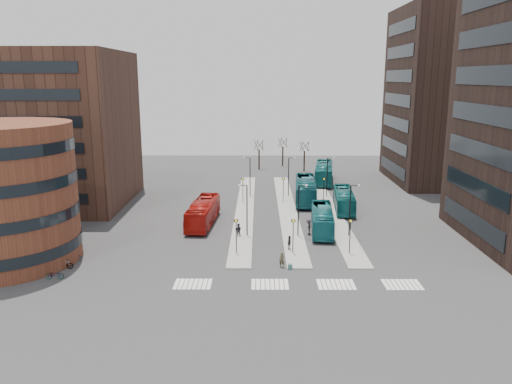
{
  "coord_description": "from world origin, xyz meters",
  "views": [
    {
      "loc": [
        -1.99,
        -38.17,
        18.35
      ],
      "look_at": [
        -2.36,
        19.53,
        5.0
      ],
      "focal_mm": 35.0,
      "sensor_mm": 36.0,
      "label": 1
    }
  ],
  "objects_px": {
    "teal_bus_b": "(306,190)",
    "bicycle_mid": "(64,264)",
    "suitcase": "(290,267)",
    "commuter_c": "(309,227)",
    "bicycle_far": "(73,257)",
    "teal_bus_a": "(322,219)",
    "teal_bus_c": "(344,200)",
    "traveller": "(282,260)",
    "commuter_a": "(238,230)",
    "bicycle_near": "(54,275)",
    "red_bus": "(203,212)",
    "commuter_b": "(289,243)",
    "teal_bus_d": "(324,173)"
  },
  "relations": [
    {
      "from": "red_bus",
      "to": "commuter_a",
      "type": "distance_m",
      "value": 6.93
    },
    {
      "from": "commuter_a",
      "to": "bicycle_far",
      "type": "distance_m",
      "value": 18.38
    },
    {
      "from": "bicycle_near",
      "to": "red_bus",
      "type": "bearing_deg",
      "value": -37.44
    },
    {
      "from": "traveller",
      "to": "red_bus",
      "type": "bearing_deg",
      "value": 125.8
    },
    {
      "from": "suitcase",
      "to": "bicycle_far",
      "type": "distance_m",
      "value": 22.16
    },
    {
      "from": "red_bus",
      "to": "teal_bus_b",
      "type": "bearing_deg",
      "value": 45.22
    },
    {
      "from": "suitcase",
      "to": "teal_bus_b",
      "type": "relative_size",
      "value": 0.04
    },
    {
      "from": "commuter_c",
      "to": "bicycle_far",
      "type": "relative_size",
      "value": 1.16
    },
    {
      "from": "red_bus",
      "to": "teal_bus_d",
      "type": "height_order",
      "value": "teal_bus_d"
    },
    {
      "from": "bicycle_far",
      "to": "teal_bus_a",
      "type": "bearing_deg",
      "value": -89.98
    },
    {
      "from": "teal_bus_c",
      "to": "traveller",
      "type": "height_order",
      "value": "teal_bus_c"
    },
    {
      "from": "bicycle_far",
      "to": "bicycle_mid",
      "type": "bearing_deg",
      "value": 158.88
    },
    {
      "from": "red_bus",
      "to": "teal_bus_a",
      "type": "bearing_deg",
      "value": -6.1
    },
    {
      "from": "teal_bus_b",
      "to": "commuter_b",
      "type": "relative_size",
      "value": 7.53
    },
    {
      "from": "red_bus",
      "to": "bicycle_mid",
      "type": "xyz_separation_m",
      "value": [
        -11.9,
        -15.34,
        -1.06
      ]
    },
    {
      "from": "teal_bus_b",
      "to": "bicycle_mid",
      "type": "xyz_separation_m",
      "value": [
        -26.01,
        -27.55,
        -1.23
      ]
    },
    {
      "from": "teal_bus_c",
      "to": "bicycle_near",
      "type": "relative_size",
      "value": 6.33
    },
    {
      "from": "bicycle_near",
      "to": "bicycle_far",
      "type": "bearing_deg",
      "value": -3.65
    },
    {
      "from": "teal_bus_a",
      "to": "teal_bus_b",
      "type": "height_order",
      "value": "teal_bus_b"
    },
    {
      "from": "bicycle_mid",
      "to": "bicycle_far",
      "type": "relative_size",
      "value": 1.08
    },
    {
      "from": "commuter_b",
      "to": "bicycle_near",
      "type": "bearing_deg",
      "value": 115.6
    },
    {
      "from": "traveller",
      "to": "commuter_a",
      "type": "height_order",
      "value": "commuter_a"
    },
    {
      "from": "commuter_a",
      "to": "commuter_c",
      "type": "bearing_deg",
      "value": -170.8
    },
    {
      "from": "bicycle_near",
      "to": "bicycle_mid",
      "type": "xyz_separation_m",
      "value": [
        0.0,
        2.44,
        0.06
      ]
    },
    {
      "from": "teal_bus_c",
      "to": "teal_bus_d",
      "type": "relative_size",
      "value": 0.85
    },
    {
      "from": "red_bus",
      "to": "teal_bus_d",
      "type": "relative_size",
      "value": 0.9
    },
    {
      "from": "teal_bus_b",
      "to": "bicycle_mid",
      "type": "relative_size",
      "value": 7.46
    },
    {
      "from": "commuter_c",
      "to": "red_bus",
      "type": "bearing_deg",
      "value": -106.6
    },
    {
      "from": "traveller",
      "to": "suitcase",
      "type": "bearing_deg",
      "value": -29.81
    },
    {
      "from": "commuter_a",
      "to": "commuter_b",
      "type": "distance_m",
      "value": 7.39
    },
    {
      "from": "bicycle_mid",
      "to": "teal_bus_d",
      "type": "bearing_deg",
      "value": -45.73
    },
    {
      "from": "commuter_b",
      "to": "commuter_a",
      "type": "bearing_deg",
      "value": 56.62
    },
    {
      "from": "commuter_a",
      "to": "bicycle_near",
      "type": "distance_m",
      "value": 20.87
    },
    {
      "from": "suitcase",
      "to": "commuter_b",
      "type": "distance_m",
      "value": 5.46
    },
    {
      "from": "teal_bus_d",
      "to": "traveller",
      "type": "distance_m",
      "value": 41.76
    },
    {
      "from": "suitcase",
      "to": "commuter_b",
      "type": "height_order",
      "value": "commuter_b"
    },
    {
      "from": "bicycle_far",
      "to": "teal_bus_b",
      "type": "bearing_deg",
      "value": -66.97
    },
    {
      "from": "commuter_b",
      "to": "bicycle_near",
      "type": "relative_size",
      "value": 0.99
    },
    {
      "from": "teal_bus_c",
      "to": "teal_bus_d",
      "type": "bearing_deg",
      "value": 96.45
    },
    {
      "from": "suitcase",
      "to": "commuter_c",
      "type": "bearing_deg",
      "value": 82.08
    },
    {
      "from": "teal_bus_a",
      "to": "bicycle_mid",
      "type": "distance_m",
      "value": 29.53
    },
    {
      "from": "teal_bus_a",
      "to": "commuter_c",
      "type": "relative_size",
      "value": 5.85
    },
    {
      "from": "traveller",
      "to": "bicycle_far",
      "type": "height_order",
      "value": "traveller"
    },
    {
      "from": "teal_bus_d",
      "to": "bicycle_far",
      "type": "relative_size",
      "value": 8.02
    },
    {
      "from": "bicycle_mid",
      "to": "traveller",
      "type": "bearing_deg",
      "value": -97.52
    },
    {
      "from": "traveller",
      "to": "commuter_c",
      "type": "relative_size",
      "value": 0.86
    },
    {
      "from": "suitcase",
      "to": "teal_bus_d",
      "type": "distance_m",
      "value": 42.11
    },
    {
      "from": "teal_bus_a",
      "to": "suitcase",
      "type": "bearing_deg",
      "value": -105.26
    },
    {
      "from": "traveller",
      "to": "commuter_a",
      "type": "relative_size",
      "value": 0.94
    },
    {
      "from": "teal_bus_a",
      "to": "bicycle_mid",
      "type": "relative_size",
      "value": 6.29
    }
  ]
}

